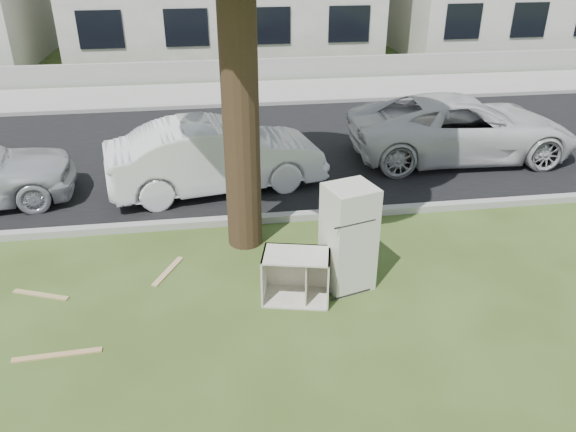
{
  "coord_description": "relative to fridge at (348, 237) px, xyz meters",
  "views": [
    {
      "loc": [
        -0.87,
        -6.07,
        4.49
      ],
      "look_at": [
        0.11,
        0.6,
        1.03
      ],
      "focal_mm": 35.0,
      "sensor_mm": 36.0,
      "label": 1
    }
  ],
  "objects": [
    {
      "name": "ground",
      "position": [
        -0.91,
        -0.39,
        -0.75
      ],
      "size": [
        120.0,
        120.0,
        0.0
      ],
      "primitive_type": "plane",
      "color": "#344819"
    },
    {
      "name": "road",
      "position": [
        -0.91,
        5.61,
        -0.75
      ],
      "size": [
        120.0,
        7.0,
        0.01
      ],
      "primitive_type": "cube",
      "color": "black",
      "rests_on": "ground"
    },
    {
      "name": "kerb_near",
      "position": [
        -0.91,
        2.06,
        -0.75
      ],
      "size": [
        120.0,
        0.18,
        0.12
      ],
      "primitive_type": "cube",
      "color": "gray",
      "rests_on": "ground"
    },
    {
      "name": "kerb_far",
      "position": [
        -0.91,
        9.16,
        -0.75
      ],
      "size": [
        120.0,
        0.18,
        0.12
      ],
      "primitive_type": "cube",
      "color": "gray",
      "rests_on": "ground"
    },
    {
      "name": "sidewalk",
      "position": [
        -0.91,
        10.61,
        -0.75
      ],
      "size": [
        120.0,
        2.8,
        0.01
      ],
      "primitive_type": "cube",
      "color": "gray",
      "rests_on": "ground"
    },
    {
      "name": "low_wall",
      "position": [
        -0.91,
        12.21,
        -0.4
      ],
      "size": [
        120.0,
        0.15,
        0.7
      ],
      "primitive_type": "cube",
      "color": "gray",
      "rests_on": "ground"
    },
    {
      "name": "fridge",
      "position": [
        0.0,
        0.0,
        0.0
      ],
      "size": [
        0.76,
        0.73,
        1.51
      ],
      "primitive_type": "cube",
      "rotation": [
        0.0,
        0.0,
        0.28
      ],
      "color": "beige",
      "rests_on": "ground"
    },
    {
      "name": "cabinet",
      "position": [
        -0.75,
        -0.23,
        -0.41
      ],
      "size": [
        0.99,
        0.74,
        0.69
      ],
      "primitive_type": "cube",
      "rotation": [
        0.0,
        0.0,
        -0.23
      ],
      "color": "white",
      "rests_on": "ground"
    },
    {
      "name": "plank_a",
      "position": [
        -3.73,
        -0.98,
        -0.74
      ],
      "size": [
        1.03,
        0.13,
        0.02
      ],
      "primitive_type": "cube",
      "rotation": [
        0.0,
        0.0,
        0.05
      ],
      "color": "tan",
      "rests_on": "ground"
    },
    {
      "name": "plank_b",
      "position": [
        -4.22,
        0.34,
        -0.74
      ],
      "size": [
        0.81,
        0.38,
        0.02
      ],
      "primitive_type": "cube",
      "rotation": [
        0.0,
        0.0,
        -0.38
      ],
      "color": "tan",
      "rests_on": "ground"
    },
    {
      "name": "plank_c",
      "position": [
        -2.51,
        0.69,
        -0.74
      ],
      "size": [
        0.44,
        0.76,
        0.02
      ],
      "primitive_type": "cube",
      "rotation": [
        0.0,
        0.0,
        1.11
      ],
      "color": "tan",
      "rests_on": "ground"
    },
    {
      "name": "car_center",
      "position": [
        -1.67,
        3.59,
        -0.08
      ],
      "size": [
        4.27,
        2.16,
        1.34
      ],
      "primitive_type": "imported",
      "rotation": [
        0.0,
        0.0,
        1.76
      ],
      "color": "silver",
      "rests_on": "ground"
    },
    {
      "name": "car_right",
      "position": [
        3.64,
        4.53,
        -0.08
      ],
      "size": [
        4.92,
        2.39,
        1.35
      ],
      "primitive_type": "imported",
      "rotation": [
        0.0,
        0.0,
        1.54
      ],
      "color": "silver",
      "rests_on": "ground"
    }
  ]
}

